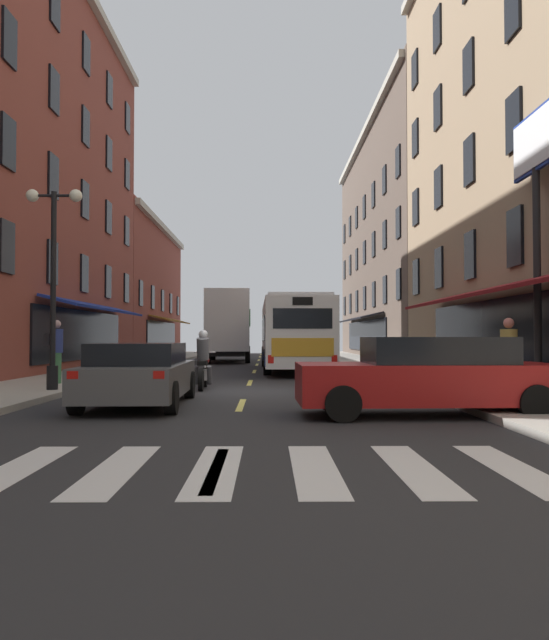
{
  "coord_description": "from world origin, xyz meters",
  "views": [
    {
      "loc": [
        0.58,
        -16.98,
        1.46
      ],
      "look_at": [
        0.82,
        6.49,
        2.1
      ],
      "focal_mm": 35.08,
      "sensor_mm": 36.0,
      "label": 1
    }
  ],
  "objects_px": {
    "sedan_mid": "(429,376)",
    "pedestrian_near": "(56,350)",
    "transit_bus": "(293,334)",
    "box_truck": "(229,327)",
    "motorcycle_rider": "(203,364)",
    "pedestrian_mid": "(509,356)",
    "billboard_sign": "(536,182)",
    "street_lamp_twin": "(53,278)",
    "sedan_near": "(139,373)",
    "bicycle_near": "(125,364)"
  },
  "relations": [
    {
      "from": "sedan_near",
      "to": "pedestrian_mid",
      "type": "xyz_separation_m",
      "value": [
        7.99,
        0.25,
        0.35
      ]
    },
    {
      "from": "box_truck",
      "to": "motorcycle_rider",
      "type": "relative_size",
      "value": 4.03
    },
    {
      "from": "motorcycle_rider",
      "to": "pedestrian_near",
      "type": "height_order",
      "value": "pedestrian_near"
    },
    {
      "from": "sedan_mid",
      "to": "street_lamp_twin",
      "type": "bearing_deg",
      "value": 153.46
    },
    {
      "from": "bicycle_near",
      "to": "pedestrian_mid",
      "type": "xyz_separation_m",
      "value": [
        10.43,
        -9.1,
        0.54
      ]
    },
    {
      "from": "motorcycle_rider",
      "to": "bicycle_near",
      "type": "relative_size",
      "value": 1.21
    },
    {
      "from": "pedestrian_near",
      "to": "pedestrian_mid",
      "type": "height_order",
      "value": "pedestrian_near"
    },
    {
      "from": "transit_bus",
      "to": "pedestrian_near",
      "type": "height_order",
      "value": "transit_bus"
    },
    {
      "from": "billboard_sign",
      "to": "pedestrian_mid",
      "type": "distance_m",
      "value": 4.53
    },
    {
      "from": "box_truck",
      "to": "bicycle_near",
      "type": "distance_m",
      "value": 14.37
    },
    {
      "from": "sedan_mid",
      "to": "pedestrian_near",
      "type": "distance_m",
      "value": 11.04
    },
    {
      "from": "transit_bus",
      "to": "bicycle_near",
      "type": "bearing_deg",
      "value": -144.61
    },
    {
      "from": "pedestrian_mid",
      "to": "motorcycle_rider",
      "type": "bearing_deg",
      "value": -77.56
    },
    {
      "from": "pedestrian_mid",
      "to": "street_lamp_twin",
      "type": "bearing_deg",
      "value": -59.81
    },
    {
      "from": "pedestrian_near",
      "to": "pedestrian_mid",
      "type": "xyz_separation_m",
      "value": [
        11.31,
        -4.34,
        -0.06
      ]
    },
    {
      "from": "transit_bus",
      "to": "motorcycle_rider",
      "type": "height_order",
      "value": "transit_bus"
    },
    {
      "from": "transit_bus",
      "to": "street_lamp_twin",
      "type": "distance_m",
      "value": 13.12
    },
    {
      "from": "sedan_mid",
      "to": "pedestrian_near",
      "type": "xyz_separation_m",
      "value": [
        -9.05,
        6.31,
        0.36
      ]
    },
    {
      "from": "transit_bus",
      "to": "sedan_near",
      "type": "relative_size",
      "value": 2.44
    },
    {
      "from": "sedan_mid",
      "to": "motorcycle_rider",
      "type": "distance_m",
      "value": 7.68
    },
    {
      "from": "pedestrian_near",
      "to": "street_lamp_twin",
      "type": "xyz_separation_m",
      "value": [
        0.63,
        -2.1,
        1.85
      ]
    },
    {
      "from": "transit_bus",
      "to": "bicycle_near",
      "type": "height_order",
      "value": "transit_bus"
    },
    {
      "from": "pedestrian_mid",
      "to": "street_lamp_twin",
      "type": "relative_size",
      "value": 0.34
    },
    {
      "from": "billboard_sign",
      "to": "street_lamp_twin",
      "type": "height_order",
      "value": "billboard_sign"
    },
    {
      "from": "pedestrian_near",
      "to": "sedan_mid",
      "type": "bearing_deg",
      "value": 73.24
    },
    {
      "from": "sedan_near",
      "to": "street_lamp_twin",
      "type": "height_order",
      "value": "street_lamp_twin"
    },
    {
      "from": "sedan_mid",
      "to": "pedestrian_mid",
      "type": "distance_m",
      "value": 3.01
    },
    {
      "from": "sedan_near",
      "to": "pedestrian_near",
      "type": "bearing_deg",
      "value": 125.93
    },
    {
      "from": "motorcycle_rider",
      "to": "bicycle_near",
      "type": "xyz_separation_m",
      "value": [
        -3.36,
        5.08,
        -0.21
      ]
    },
    {
      "from": "box_truck",
      "to": "pedestrian_near",
      "type": "bearing_deg",
      "value": -101.39
    },
    {
      "from": "transit_bus",
      "to": "box_truck",
      "type": "height_order",
      "value": "box_truck"
    },
    {
      "from": "transit_bus",
      "to": "sedan_mid",
      "type": "height_order",
      "value": "transit_bus"
    },
    {
      "from": "box_truck",
      "to": "sedan_mid",
      "type": "distance_m",
      "value": 25.64
    },
    {
      "from": "transit_bus",
      "to": "street_lamp_twin",
      "type": "xyz_separation_m",
      "value": [
        -6.52,
        -11.31,
        1.35
      ]
    },
    {
      "from": "transit_bus",
      "to": "pedestrian_near",
      "type": "xyz_separation_m",
      "value": [
        -7.15,
        -9.21,
        -0.51
      ]
    },
    {
      "from": "sedan_near",
      "to": "sedan_mid",
      "type": "distance_m",
      "value": 5.98
    },
    {
      "from": "transit_bus",
      "to": "sedan_mid",
      "type": "distance_m",
      "value": 15.66
    },
    {
      "from": "motorcycle_rider",
      "to": "pedestrian_mid",
      "type": "relative_size",
      "value": 1.19
    },
    {
      "from": "box_truck",
      "to": "sedan_near",
      "type": "relative_size",
      "value": 1.81
    },
    {
      "from": "sedan_mid",
      "to": "bicycle_near",
      "type": "relative_size",
      "value": 2.82
    },
    {
      "from": "billboard_sign",
      "to": "street_lamp_twin",
      "type": "bearing_deg",
      "value": 175.63
    },
    {
      "from": "motorcycle_rider",
      "to": "billboard_sign",
      "type": "bearing_deg",
      "value": -17.95
    },
    {
      "from": "motorcycle_rider",
      "to": "street_lamp_twin",
      "type": "relative_size",
      "value": 0.41
    },
    {
      "from": "transit_bus",
      "to": "pedestrian_mid",
      "type": "bearing_deg",
      "value": -72.9
    },
    {
      "from": "box_truck",
      "to": "sedan_mid",
      "type": "bearing_deg",
      "value": -78.11
    },
    {
      "from": "billboard_sign",
      "to": "box_truck",
      "type": "height_order",
      "value": "billboard_sign"
    },
    {
      "from": "transit_bus",
      "to": "pedestrian_near",
      "type": "distance_m",
      "value": 11.67
    },
    {
      "from": "pedestrian_near",
      "to": "motorcycle_rider",
      "type": "bearing_deg",
      "value": 103.75
    },
    {
      "from": "sedan_near",
      "to": "motorcycle_rider",
      "type": "distance_m",
      "value": 4.37
    },
    {
      "from": "sedan_near",
      "to": "pedestrian_mid",
      "type": "bearing_deg",
      "value": 1.79
    }
  ]
}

